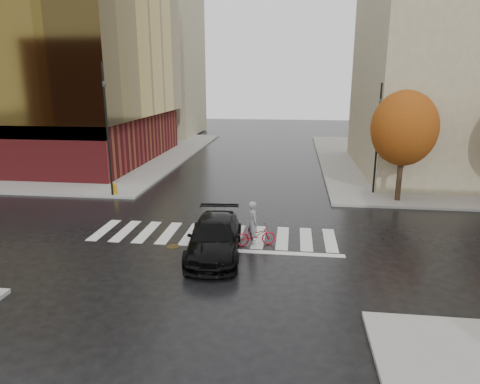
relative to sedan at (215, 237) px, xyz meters
The scene contains 13 objects.
ground 2.02m from the sedan, 105.52° to the left, with size 120.00×120.00×0.00m, color black.
sidewalk_nw 31.35m from the sedan, 133.32° to the left, with size 30.00×30.00×0.15m, color gray.
crosswalk 2.48m from the sedan, 102.26° to the left, with size 12.00×3.00×0.01m, color silver.
office_glass 30.89m from the sedan, 138.67° to the left, with size 27.00×19.00×16.00m.
building_ne_tan 26.38m from the sedan, 48.73° to the left, with size 16.00×16.00×18.00m, color gray.
building_nw_far 43.19m from the sedan, 113.04° to the left, with size 14.00×12.00×20.00m, color gray.
tree_ne_a 13.73m from the sedan, 44.08° to the left, with size 3.80×3.80×6.50m.
sedan is the anchor object (origin of this frame).
cyclist 2.02m from the sedan, 38.52° to the left, with size 1.91×1.13×2.05m.
traffic_light_nw 12.13m from the sedan, 134.87° to the left, with size 0.21×0.17×8.07m.
traffic_light_ne 14.03m from the sedan, 52.31° to the left, with size 0.19×0.21×6.85m.
fire_hydrant 11.51m from the sedan, 133.84° to the left, with size 0.26×0.26×0.74m.
manhole 2.26m from the sedan, 162.51° to the left, with size 0.58×0.58×0.01m, color #473719.
Camera 1 is at (3.69, -18.45, 7.29)m, focal length 32.00 mm.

